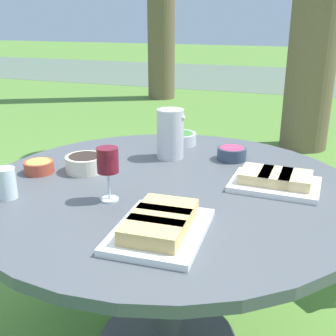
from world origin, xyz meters
name	(u,v)px	position (x,y,z in m)	size (l,w,h in m)	color
river_strip	(302,79)	(0.00, 8.55, 0.00)	(40.00, 4.44, 0.01)	#6B7F5B
dining_table	(168,209)	(0.00, 0.00, 0.62)	(1.38, 1.38, 0.72)	#4C4C51
water_pitcher	(170,134)	(-0.10, 0.29, 0.82)	(0.12, 0.11, 0.21)	silver
wine_glass	(108,162)	(-0.13, -0.20, 0.85)	(0.07, 0.07, 0.18)	silver
platter_bread_main	(275,180)	(0.37, 0.10, 0.74)	(0.31, 0.23, 0.06)	white
platter_charcuterie	(160,225)	(0.11, -0.36, 0.75)	(0.26, 0.34, 0.06)	white
bowl_fries	(39,166)	(-0.51, -0.07, 0.74)	(0.11, 0.11, 0.05)	#B74733
bowl_salad	(180,138)	(-0.12, 0.49, 0.75)	(0.16, 0.16, 0.06)	silver
bowl_olives	(85,163)	(-0.35, 0.01, 0.75)	(0.15, 0.15, 0.06)	beige
bowl_dip_red	(232,153)	(0.16, 0.35, 0.75)	(0.12, 0.12, 0.05)	#334256
cup_water_near	(6,183)	(-0.46, -0.31, 0.77)	(0.07, 0.07, 0.10)	silver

